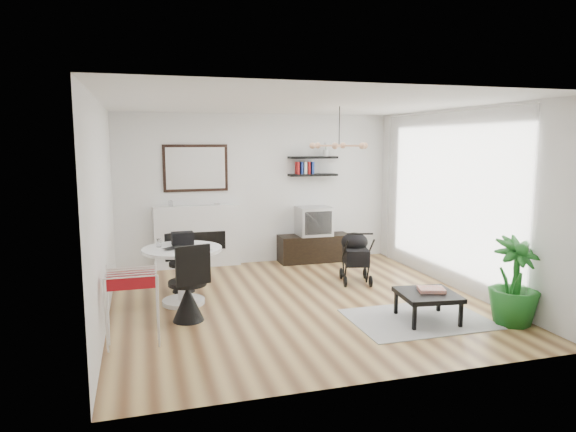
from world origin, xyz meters
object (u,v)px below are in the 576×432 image
object	(u,v)px
fireplace	(198,229)
crt_tv	(314,221)
dining_table	(183,267)
potted_plant	(514,281)
drying_rack	(133,307)
coffee_table	(428,296)
tv_console	(314,248)
stroller	(355,259)

from	to	relation	value
fireplace	crt_tv	bearing A→B (deg)	-4.58
dining_table	potted_plant	bearing A→B (deg)	-26.93
crt_tv	potted_plant	xyz separation A→B (m)	(1.24, -3.81, -0.23)
crt_tv	drying_rack	world-z (taller)	crt_tv
crt_tv	coffee_table	distance (m)	3.47
drying_rack	coffee_table	bearing A→B (deg)	-3.07
fireplace	coffee_table	size ratio (longest dim) A/B	2.85
tv_console	coffee_table	size ratio (longest dim) A/B	1.75
fireplace	coffee_table	world-z (taller)	fireplace
coffee_table	potted_plant	distance (m)	1.04
coffee_table	stroller	bearing A→B (deg)	93.82
dining_table	potted_plant	xyz separation A→B (m)	(3.78, -1.92, 0.02)
tv_console	dining_table	size ratio (longest dim) A/B	1.24
coffee_table	potted_plant	xyz separation A→B (m)	(0.94, -0.39, 0.21)
crt_tv	dining_table	bearing A→B (deg)	-143.33
tv_console	drying_rack	bearing A→B (deg)	-134.62
drying_rack	stroller	world-z (taller)	stroller
dining_table	tv_console	bearing A→B (deg)	36.55
fireplace	crt_tv	distance (m)	2.11
fireplace	tv_console	distance (m)	2.17
stroller	potted_plant	world-z (taller)	potted_plant
tv_console	fireplace	bearing A→B (deg)	175.54
tv_console	drying_rack	distance (m)	4.56
fireplace	dining_table	size ratio (longest dim) A/B	2.01
tv_console	drying_rack	xyz separation A→B (m)	(-3.20, -3.24, 0.20)
potted_plant	dining_table	bearing A→B (deg)	153.07
stroller	coffee_table	size ratio (longest dim) A/B	1.14
tv_console	stroller	distance (m)	1.53
fireplace	drying_rack	distance (m)	3.58
coffee_table	drying_rack	bearing A→B (deg)	176.92
dining_table	fireplace	bearing A→B (deg)	78.09
tv_console	dining_table	xyz separation A→B (m)	(-2.56, -1.89, 0.27)
stroller	dining_table	bearing A→B (deg)	-157.22
stroller	drying_rack	bearing A→B (deg)	-137.98
drying_rack	coffee_table	distance (m)	3.50
tv_console	drying_rack	size ratio (longest dim) A/B	1.57
crt_tv	drying_rack	bearing A→B (deg)	-134.51
fireplace	tv_console	bearing A→B (deg)	-4.46
stroller	coffee_table	bearing A→B (deg)	-71.42
tv_console	stroller	bearing A→B (deg)	-83.92
stroller	coffee_table	distance (m)	1.92
dining_table	coffee_table	distance (m)	3.24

